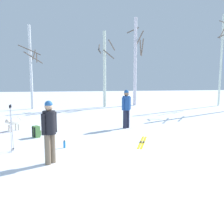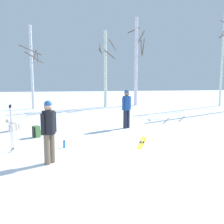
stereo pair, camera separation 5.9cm
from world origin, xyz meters
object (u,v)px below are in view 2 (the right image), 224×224
Objects in this scene: birch_tree_2 at (136,60)px; person_0 at (127,106)px; person_2 at (49,128)px; dog at (13,122)px; birch_tree_4 at (223,59)px; ski_poles_0 at (11,127)px; birch_tree_0 at (32,66)px; ski_pair_lying_0 at (142,142)px; water_bottle_0 at (64,144)px; backpack_1 at (37,132)px; birch_tree_1 at (105,68)px.

person_0 is at bearing -105.27° from birch_tree_2.
dog is (-1.97, 4.33, -0.59)m from person_2.
ski_poles_0 is at bearing -141.18° from birch_tree_4.
person_0 is 5.20m from ski_poles_0.
birch_tree_2 is at bearing 8.66° from birch_tree_0.
person_0 is 0.30× the size of birch_tree_0.
birch_tree_4 is (8.52, 9.81, 3.48)m from ski_pair_lying_0.
birch_tree_4 is at bearing 49.03° from ski_pair_lying_0.
water_bottle_0 is at bearing -137.97° from birch_tree_4.
dog is at bearing -179.80° from person_0.
backpack_1 is 0.08× the size of birch_tree_1.
ski_poles_0 is 0.22× the size of birch_tree_4.
birch_tree_2 is (7.19, 8.47, 3.05)m from dog.
water_bottle_0 is at bearing -51.39° from dog.
ski_pair_lying_0 is 6.77× the size of water_bottle_0.
person_0 is 1.00× the size of person_2.
dog is 7.76m from birch_tree_0.
ski_pair_lying_0 is at bearing -130.97° from birch_tree_4.
birch_tree_1 is 0.81× the size of birch_tree_4.
ski_pair_lying_0 is at bearing -101.37° from birch_tree_2.
ski_poles_0 is (-4.20, -3.05, -0.19)m from person_0.
birch_tree_1 reaches higher than backpack_1.
dog is 9.42m from birch_tree_1.
person_0 is 2.74m from ski_pair_lying_0.
birch_tree_2 is (6.05, 9.71, 3.22)m from backpack_1.
ski_pair_lying_0 is 0.30× the size of birch_tree_1.
birch_tree_4 is at bearing -10.83° from birch_tree_2.
ski_pair_lying_0 is 1.13× the size of ski_poles_0.
person_2 is 0.25× the size of birch_tree_4.
person_0 is at bearing 56.15° from person_2.
birch_tree_1 is at bearing -163.60° from birch_tree_2.
ski_poles_0 is (-1.29, 1.29, -0.19)m from person_2.
birch_tree_2 reaches higher than person_2.
dog is at bearing 152.95° from ski_pair_lying_0.
water_bottle_0 is 0.04× the size of birch_tree_4.
backpack_1 is 10.04m from birch_tree_1.
backpack_1 is 1.96m from water_bottle_0.
birch_tree_1 reaches higher than dog.
birch_tree_4 is at bearing 40.11° from person_0.
ski_pair_lying_0 is at bearing 6.62° from ski_poles_0.
ski_poles_0 is at bearing -104.45° from backpack_1.
birch_tree_1 reaches higher than person_0.
person_2 reaches higher than water_bottle_0.
birch_tree_0 is at bearing 125.70° from person_0.
birch_tree_2 is (2.21, 11.01, 3.42)m from ski_pair_lying_0.
birch_tree_4 reaches higher than birch_tree_0.
birch_tree_0 reaches higher than person_2.
water_bottle_0 is 11.22m from birch_tree_1.
person_2 is 16.54m from birch_tree_4.
ski_poles_0 is at bearing -143.98° from person_0.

